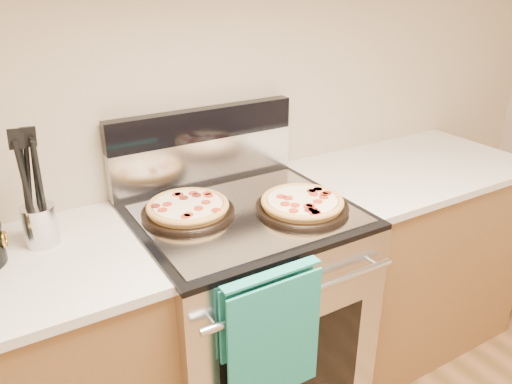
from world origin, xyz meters
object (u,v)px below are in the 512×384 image
pepperoni_pizza_back (188,208)px  utensil_crock (40,225)px  range_body (245,319)px  pepperoni_pizza_front (302,204)px

pepperoni_pizza_back → utensil_crock: bearing=170.8°
pepperoni_pizza_back → utensil_crock: 0.47m
range_body → pepperoni_pizza_back: bearing=158.7°
pepperoni_pizza_back → pepperoni_pizza_front: pepperoni_pizza_front is taller
range_body → pepperoni_pizza_back: pepperoni_pizza_back is taller
pepperoni_pizza_back → range_body: bearing=-21.3°
pepperoni_pizza_front → utensil_crock: 0.86m
utensil_crock → pepperoni_pizza_front: bearing=-16.9°
range_body → utensil_crock: size_ratio=6.99×
pepperoni_pizza_front → utensil_crock: utensil_crock is taller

